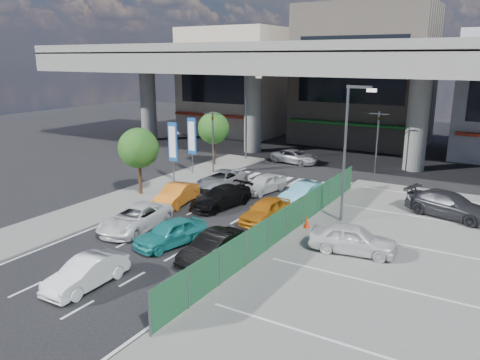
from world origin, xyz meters
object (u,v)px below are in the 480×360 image
Objects in this scene: tree_near at (138,148)px; tree_far at (214,128)px; hatch_white_back_mid at (86,273)px; parked_sedan_white at (353,239)px; street_lamp_right at (348,143)px; traffic_light_right at (378,127)px; taxi_orange_left at (177,195)px; taxi_orange_right at (265,210)px; signboard_far at (192,138)px; street_lamp_left at (248,110)px; wagon_silver_front_left at (221,179)px; traffic_cone at (307,222)px; traffic_light_left at (213,127)px; sedan_white_front_mid at (264,183)px; kei_truck_front_right at (304,193)px; parked_sedan_dgrey at (450,205)px; sedan_black_mid at (221,197)px; signboard_near at (173,144)px; crossing_wagon_silver at (295,157)px; sedan_white_mid_left at (135,218)px; hatch_black_mid_right at (214,247)px; taxi_teal_mid at (171,233)px.

tree_near is 1.00× the size of tree_far.
hatch_white_back_mid is 12.59m from parked_sedan_white.
tree_far is (-14.97, 8.50, -1.38)m from street_lamp_right.
traffic_light_right reaches higher than tree_near.
taxi_orange_left is 1.03× the size of taxi_orange_right.
taxi_orange_left is (4.16, -7.43, -2.38)m from signboard_far.
hatch_white_back_mid is (8.04, -18.47, -2.42)m from signboard_far.
street_lamp_left reaches higher than traffic_light_right.
wagon_silver_front_left is at bearing 49.80° from tree_near.
street_lamp_right reaches higher than tree_far.
taxi_orange_right is (10.74, -7.34, -2.37)m from signboard_far.
street_lamp_left is 11.33× the size of traffic_cone.
traffic_light_left is at bearing 107.82° from hatch_white_back_mid.
sedan_white_front_mid is 0.94× the size of kei_truck_front_right.
street_lamp_left reaches higher than parked_sedan_dgrey.
wagon_silver_front_left is (0.30, 5.00, -0.04)m from taxi_orange_left.
sedan_white_front_mid is at bearing 91.01° from sedan_black_mid.
taxi_orange_left reaches higher than traffic_cone.
taxi_orange_right reaches higher than sedan_black_mid.
crossing_wagon_silver is (5.24, 11.15, -2.44)m from signboard_near.
sedan_white_mid_left is at bearing -174.94° from crossing_wagon_silver.
tree_near is (-0.67, -14.00, -1.38)m from street_lamp_left.
sedan_white_mid_left and hatch_black_mid_right have the same top height.
sedan_white_front_mid is at bearing 106.60° from taxi_teal_mid.
hatch_black_mid_right is (10.82, -10.48, -2.37)m from signboard_near.
taxi_orange_left is 6.62m from sedan_white_front_mid.
taxi_orange_right is (6.59, 0.10, 0.00)m from taxi_orange_left.
hatch_black_mid_right is at bearing -81.61° from taxi_orange_right.
parked_sedan_dgrey is (19.42, 5.94, -2.57)m from tree_near.
signboard_far is 1.20× the size of hatch_white_back_mid.
traffic_light_right reaches higher than parked_sedan_white.
taxi_orange_right is (10.14, -0.34, -2.70)m from tree_near.
kei_truck_front_right is at bearing 22.71° from taxi_orange_left.
parked_sedan_white is (16.07, -2.30, -2.60)m from tree_near.
parked_sedan_dgrey reaches higher than traffic_cone.
wagon_silver_front_left is 1.05× the size of crossing_wagon_silver.
sedan_black_mid is (6.57, -3.35, -2.39)m from signboard_near.
traffic_light_right is 1.12× the size of sedan_black_mid.
traffic_light_right is 0.99× the size of parked_sedan_dgrey.
sedan_black_mid is 1.15× the size of taxi_orange_right.
taxi_orange_right is at bearing 140.49° from parked_sedan_dgrey.
taxi_orange_right is at bearing 80.37° from taxi_teal_mid.
traffic_light_right is 1.25× the size of taxi_orange_left.
taxi_teal_mid is 11.27m from wagon_silver_front_left.
sedan_white_front_mid is at bearing 136.39° from traffic_cone.
traffic_light_right is 1.28× the size of taxi_orange_right.
traffic_light_left is at bearing 98.82° from sedan_white_mid_left.
traffic_light_right reaches higher than signboard_far.
tree_far is at bearing 131.19° from taxi_teal_mid.
crossing_wagon_silver is (5.64, 8.15, -2.44)m from signboard_far.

